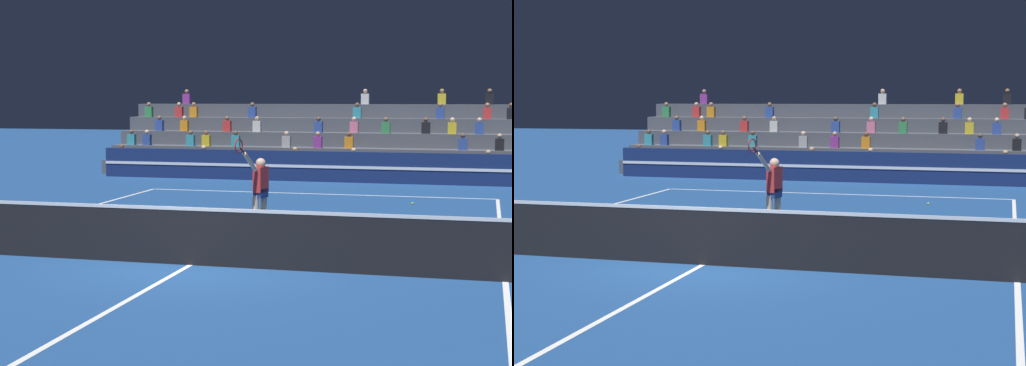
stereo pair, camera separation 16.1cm
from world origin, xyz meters
TOP-DOWN VIEW (x-y plane):
  - ground_plane at (0.00, 0.00)m, footprint 120.00×120.00m
  - court_lines at (0.00, 0.00)m, footprint 11.10×23.90m
  - tennis_net at (0.00, 0.00)m, footprint 12.00×0.10m
  - sponsor_banner_wall at (0.00, 15.82)m, footprint 18.00×0.26m
  - bleacher_stand at (-0.00, 19.62)m, footprint 19.24×4.75m
  - tennis_player at (0.36, 3.56)m, footprint 0.55×1.35m
  - tennis_ball at (3.15, 9.95)m, footprint 0.07×0.07m

SIDE VIEW (x-z plane):
  - ground_plane at x=0.00m, z-range 0.00..0.00m
  - court_lines at x=0.00m, z-range 0.00..0.01m
  - tennis_ball at x=3.15m, z-range 0.00..0.07m
  - tennis_net at x=0.00m, z-range -0.01..1.09m
  - sponsor_banner_wall at x=0.00m, z-range 0.00..1.10m
  - tennis_player at x=0.36m, z-range -0.14..2.10m
  - bleacher_stand at x=0.00m, z-range -0.67..2.71m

